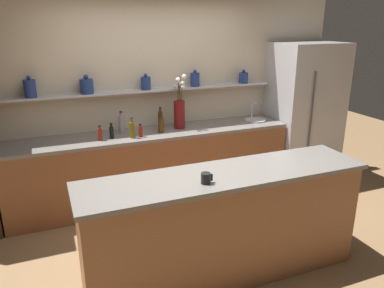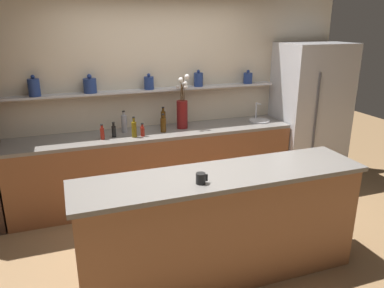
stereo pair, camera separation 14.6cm
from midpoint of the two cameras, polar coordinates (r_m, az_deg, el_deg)
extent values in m
plane|color=olive|center=(4.07, 2.41, -15.26)|extent=(12.00, 12.00, 0.00)
cube|color=beige|center=(4.99, -4.34, 7.34)|extent=(5.20, 0.10, 2.60)
cube|color=#B7B7BC|center=(4.81, -5.62, 8.17)|extent=(3.46, 0.18, 0.02)
cylinder|color=navy|center=(4.64, -22.10, 7.97)|extent=(0.13, 0.13, 0.20)
sphere|color=navy|center=(4.62, -22.28, 9.46)|extent=(0.05, 0.05, 0.05)
cylinder|color=navy|center=(4.66, -14.41, 8.59)|extent=(0.16, 0.16, 0.17)
sphere|color=navy|center=(4.64, -14.52, 9.96)|extent=(0.05, 0.05, 0.05)
cylinder|color=navy|center=(4.78, -5.70, 9.23)|extent=(0.12, 0.12, 0.16)
sphere|color=navy|center=(4.77, -5.74, 10.43)|extent=(0.04, 0.04, 0.04)
cylinder|color=navy|center=(4.98, 1.84, 9.78)|extent=(0.12, 0.12, 0.18)
sphere|color=navy|center=(4.96, 1.85, 11.02)|extent=(0.04, 0.04, 0.04)
cylinder|color=navy|center=(5.29, 9.30, 9.87)|extent=(0.12, 0.12, 0.14)
sphere|color=navy|center=(5.28, 9.35, 10.87)|extent=(0.04, 0.04, 0.04)
cube|color=brown|center=(4.87, -4.62, -3.54)|extent=(3.56, 0.62, 0.88)
cube|color=slate|center=(4.72, -4.77, 1.65)|extent=(3.56, 0.62, 0.04)
cube|color=#99603D|center=(3.42, 5.70, -12.69)|extent=(2.48, 0.55, 0.98)
cube|color=slate|center=(3.19, 5.99, -4.81)|extent=(2.54, 0.61, 0.04)
cube|color=#B7B7BC|center=(5.66, 18.18, 4.47)|extent=(0.95, 0.70, 1.96)
cylinder|color=#4C4C51|center=(5.26, 19.21, 4.45)|extent=(0.02, 0.02, 1.08)
cylinder|color=maroon|center=(4.81, -0.64, 4.50)|extent=(0.14, 0.14, 0.36)
cylinder|color=#4C3319|center=(4.73, -0.34, 8.39)|extent=(0.03, 0.03, 0.31)
sphere|color=silver|center=(4.70, 0.13, 10.23)|extent=(0.06, 0.06, 0.06)
cylinder|color=#4C3319|center=(4.76, -0.63, 7.74)|extent=(0.03, 0.02, 0.19)
sphere|color=silver|center=(4.78, -0.48, 8.96)|extent=(0.06, 0.06, 0.06)
cylinder|color=#4C3319|center=(4.75, -0.51, 7.65)|extent=(0.03, 0.03, 0.18)
sphere|color=silver|center=(4.72, -0.06, 8.70)|extent=(0.05, 0.05, 0.05)
cylinder|color=#4C3319|center=(4.72, -0.71, 8.17)|extent=(0.02, 0.02, 0.28)
sphere|color=silver|center=(4.66, -0.81, 9.76)|extent=(0.06, 0.06, 0.06)
cylinder|color=#4C3319|center=(4.76, -0.86, 7.66)|extent=(0.03, 0.03, 0.18)
sphere|color=silver|center=(4.76, -1.31, 8.76)|extent=(0.04, 0.04, 0.04)
cylinder|color=#4C3319|center=(4.75, -0.57, 7.92)|extent=(0.04, 0.05, 0.22)
sphere|color=silver|center=(4.71, -0.12, 9.25)|extent=(0.05, 0.05, 0.05)
cylinder|color=#B7B7BC|center=(5.27, 11.03, 3.50)|extent=(0.29, 0.29, 0.02)
cylinder|color=#B7B7BC|center=(5.33, 10.52, 5.04)|extent=(0.02, 0.02, 0.22)
cylinder|color=#B7B7BC|center=(5.26, 10.92, 6.06)|extent=(0.02, 0.12, 0.02)
cylinder|color=#4C2D0C|center=(4.67, -3.51, 2.87)|extent=(0.07, 0.07, 0.17)
cylinder|color=#4C2D0C|center=(4.64, -3.53, 4.17)|extent=(0.03, 0.03, 0.04)
cylinder|color=black|center=(4.63, -3.54, 4.53)|extent=(0.03, 0.03, 0.01)
cylinder|color=maroon|center=(4.52, -6.63, 1.88)|extent=(0.05, 0.05, 0.11)
cylinder|color=maroon|center=(4.50, -6.67, 2.79)|extent=(0.03, 0.03, 0.04)
cylinder|color=black|center=(4.50, -6.68, 3.09)|extent=(0.03, 0.03, 0.01)
cylinder|color=maroon|center=(4.48, -12.60, 1.51)|extent=(0.05, 0.05, 0.13)
cylinder|color=maroon|center=(4.45, -12.67, 2.56)|extent=(0.03, 0.03, 0.04)
cylinder|color=black|center=(4.45, -12.70, 2.86)|extent=(0.03, 0.03, 0.01)
cylinder|color=#4C2D0C|center=(4.84, -3.57, 3.70)|extent=(0.06, 0.06, 0.22)
cylinder|color=#4C2D0C|center=(4.81, -3.60, 5.22)|extent=(0.03, 0.03, 0.04)
cylinder|color=black|center=(4.80, -3.60, 5.56)|extent=(0.03, 0.03, 0.01)
cylinder|color=brown|center=(4.49, -7.89, 2.18)|extent=(0.06, 0.06, 0.19)
cylinder|color=brown|center=(4.46, -7.96, 3.64)|extent=(0.03, 0.03, 0.05)
cylinder|color=black|center=(4.45, -7.98, 4.03)|extent=(0.03, 0.03, 0.01)
cylinder|color=gray|center=(4.71, -9.41, 3.04)|extent=(0.07, 0.07, 0.21)
cylinder|color=gray|center=(4.67, -9.49, 4.57)|extent=(0.03, 0.03, 0.04)
cylinder|color=black|center=(4.67, -9.51, 4.93)|extent=(0.03, 0.03, 0.01)
cylinder|color=black|center=(4.54, -10.92, 1.86)|extent=(0.05, 0.05, 0.13)
cylinder|color=black|center=(4.52, -10.98, 2.89)|extent=(0.03, 0.03, 0.04)
cylinder|color=black|center=(4.51, -11.00, 3.19)|extent=(0.03, 0.03, 0.01)
cylinder|color=black|center=(2.96, 2.74, -5.27)|extent=(0.08, 0.08, 0.09)
cube|color=black|center=(2.98, 3.62, -5.14)|extent=(0.02, 0.01, 0.06)
camera|label=1|loc=(0.07, -88.94, 0.35)|focal=35.00mm
camera|label=2|loc=(0.07, 91.06, -0.35)|focal=35.00mm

